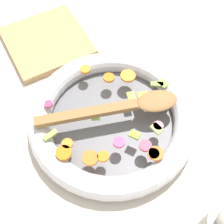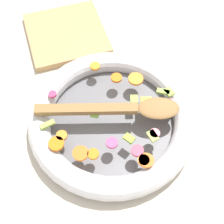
{
  "view_description": "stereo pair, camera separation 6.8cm",
  "coord_description": "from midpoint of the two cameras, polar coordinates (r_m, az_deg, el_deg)",
  "views": [
    {
      "loc": [
        -0.17,
        -0.31,
        0.63
      ],
      "look_at": [
        0.0,
        0.0,
        0.05
      ],
      "focal_mm": 50.0,
      "sensor_mm": 36.0,
      "label": 1
    },
    {
      "loc": [
        -0.11,
        -0.34,
        0.63
      ],
      "look_at": [
        0.0,
        0.0,
        0.05
      ],
      "focal_mm": 50.0,
      "sensor_mm": 36.0,
      "label": 2
    }
  ],
  "objects": [
    {
      "name": "skillet",
      "position": [
        0.7,
        2.76,
        -1.41
      ],
      "size": [
        0.38,
        0.38,
        0.05
      ],
      "color": "slate",
      "rests_on": "ground_plane"
    },
    {
      "name": "ground_plane",
      "position": [
        0.72,
        2.68,
        -2.29
      ],
      "size": [
        4.0,
        4.0,
        0.0
      ],
      "primitive_type": "plane",
      "color": "beige"
    },
    {
      "name": "chopped_vegetables",
      "position": [
        0.67,
        4.46,
        -1.66
      ],
      "size": [
        0.31,
        0.3,
        0.01
      ],
      "color": "orange",
      "rests_on": "skillet"
    },
    {
      "name": "wooden_spoon",
      "position": [
        0.67,
        4.92,
        0.37
      ],
      "size": [
        0.31,
        0.13,
        0.01
      ],
      "color": "olive",
      "rests_on": "chopped_vegetables"
    },
    {
      "name": "cutting_board",
      "position": [
        0.89,
        -6.13,
        13.86
      ],
      "size": [
        0.21,
        0.21,
        0.02
      ],
      "color": "tan",
      "rests_on": "ground_plane"
    }
  ]
}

